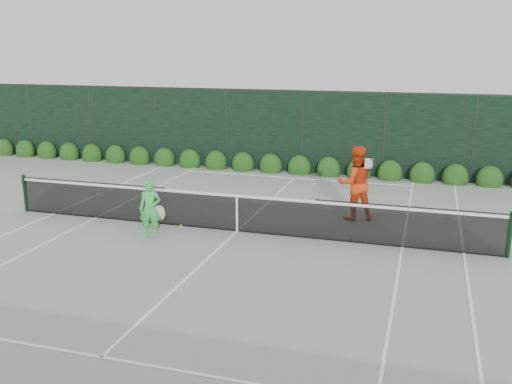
% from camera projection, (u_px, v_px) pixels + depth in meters
% --- Properties ---
extents(ground, '(80.00, 80.00, 0.00)m').
position_uv_depth(ground, '(237.00, 231.00, 14.59)').
color(ground, gray).
rests_on(ground, ground).
extents(tennis_net, '(12.90, 0.10, 1.07)m').
position_uv_depth(tennis_net, '(236.00, 211.00, 14.46)').
color(tennis_net, black).
rests_on(tennis_net, ground).
extents(player_woman, '(0.66, 0.50, 1.45)m').
position_uv_depth(player_woman, '(150.00, 209.00, 14.01)').
color(player_woman, green).
rests_on(player_woman, ground).
extents(player_man, '(1.22, 1.12, 2.04)m').
position_uv_depth(player_man, '(356.00, 183.00, 15.36)').
color(player_man, '#E64013').
rests_on(player_man, ground).
extents(court_lines, '(11.03, 23.83, 0.01)m').
position_uv_depth(court_lines, '(237.00, 231.00, 14.59)').
color(court_lines, white).
rests_on(court_lines, ground).
extents(windscreen_fence, '(32.00, 21.07, 3.06)m').
position_uv_depth(windscreen_fence, '(194.00, 201.00, 11.70)').
color(windscreen_fence, black).
rests_on(windscreen_fence, ground).
extents(hedge_row, '(31.66, 0.65, 0.94)m').
position_uv_depth(hedge_row, '(299.00, 168.00, 21.16)').
color(hedge_row, '#13390F').
rests_on(hedge_row, ground).
extents(tennis_balls, '(5.05, 0.30, 0.07)m').
position_uv_depth(tennis_balls, '(229.00, 229.00, 14.70)').
color(tennis_balls, '#E0F035').
rests_on(tennis_balls, ground).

